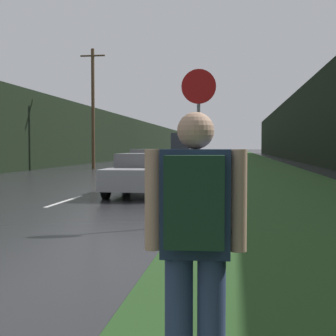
# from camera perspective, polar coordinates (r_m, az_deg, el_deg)

# --- Properties ---
(grass_verge) EXTENTS (6.00, 240.00, 0.02)m
(grass_verge) POSITION_cam_1_polar(r_m,az_deg,el_deg) (40.58, 10.68, 0.30)
(grass_verge) COLOR #26471E
(grass_verge) RESTS_ON ground_plane
(lane_stripe_c) EXTENTS (0.12, 3.00, 0.01)m
(lane_stripe_c) POSITION_cam_1_polar(r_m,az_deg,el_deg) (14.22, -12.45, -3.95)
(lane_stripe_c) COLOR silver
(lane_stripe_c) RESTS_ON ground_plane
(lane_stripe_d) EXTENTS (0.12, 3.00, 0.01)m
(lane_stripe_d) POSITION_cam_1_polar(r_m,az_deg,el_deg) (20.89, -5.72, -1.82)
(lane_stripe_d) COLOR silver
(lane_stripe_d) RESTS_ON ground_plane
(treeline_far_side) EXTENTS (2.00, 140.00, 5.54)m
(treeline_far_side) POSITION_cam_1_polar(r_m,az_deg,el_deg) (52.64, -8.31, 3.83)
(treeline_far_side) COLOR black
(treeline_far_side) RESTS_ON ground_plane
(treeline_near_side) EXTENTS (2.00, 140.00, 7.87)m
(treeline_near_side) POSITION_cam_1_polar(r_m,az_deg,el_deg) (51.17, 16.95, 5.09)
(treeline_near_side) COLOR black
(treeline_near_side) RESTS_ON ground_plane
(utility_pole_far) EXTENTS (1.80, 0.24, 8.62)m
(utility_pole_far) POSITION_cam_1_polar(r_m,az_deg,el_deg) (34.27, -9.13, 7.31)
(utility_pole_far) COLOR #4C3823
(utility_pole_far) RESTS_ON ground_plane
(stop_sign) EXTENTS (0.71, 0.07, 3.19)m
(stop_sign) POSITION_cam_1_polar(r_m,az_deg,el_deg) (9.57, 3.75, 4.69)
(stop_sign) COLOR slate
(stop_sign) RESTS_ON ground_plane
(hitchhiker_with_backpack) EXTENTS (0.63, 0.44, 1.82)m
(hitchhiker_with_backpack) POSITION_cam_1_polar(r_m,az_deg,el_deg) (2.91, 3.33, -8.58)
(hitchhiker_with_backpack) COLOR navy
(hitchhiker_with_backpack) RESTS_ON ground_plane
(car_passing_near) EXTENTS (2.02, 4.56, 1.38)m
(car_passing_near) POSITION_cam_1_polar(r_m,az_deg,el_deg) (15.86, -3.02, -0.67)
(car_passing_near) COLOR #9E9EA3
(car_passing_near) RESTS_ON ground_plane
(car_passing_far) EXTENTS (1.99, 4.00, 1.39)m
(car_passing_far) POSITION_cam_1_polar(r_m,az_deg,el_deg) (27.44, 1.67, 0.74)
(car_passing_far) COLOR #4C514C
(car_passing_far) RESTS_ON ground_plane
(car_oncoming) EXTENTS (1.92, 4.36, 1.44)m
(car_oncoming) POSITION_cam_1_polar(r_m,az_deg,el_deg) (35.65, -3.09, 1.18)
(car_oncoming) COLOR #9E9EA3
(car_oncoming) RESTS_ON ground_plane
(delivery_truck) EXTENTS (2.54, 7.81, 3.40)m
(delivery_truck) POSITION_cam_1_polar(r_m,az_deg,el_deg) (63.76, 1.84, 2.77)
(delivery_truck) COLOR black
(delivery_truck) RESTS_ON ground_plane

